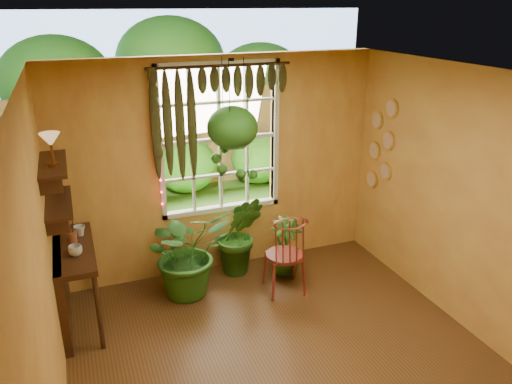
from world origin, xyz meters
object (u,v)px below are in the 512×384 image
counter_ledge (66,278)px  hanging_basket (233,133)px  windsor_chair (285,266)px  potted_plant_left (188,252)px  potted_plant_mid (240,235)px

counter_ledge → hanging_basket: bearing=7.5°
windsor_chair → potted_plant_left: 1.15m
counter_ledge → potted_plant_left: 1.34m
hanging_basket → windsor_chair: bearing=-46.1°
windsor_chair → hanging_basket: bearing=140.1°
counter_ledge → potted_plant_left: size_ratio=1.10×
potted_plant_mid → hanging_basket: size_ratio=0.75×
counter_ledge → potted_plant_mid: (2.05, 0.39, -0.02)m
windsor_chair → potted_plant_mid: windsor_chair is taller
counter_ledge → windsor_chair: bearing=-5.4°
counter_ledge → windsor_chair: windsor_chair is taller
hanging_basket → counter_ledge: bearing=-172.5°
windsor_chair → potted_plant_mid: size_ratio=1.12×
potted_plant_left → potted_plant_mid: 0.77m
counter_ledge → hanging_basket: hanging_basket is taller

